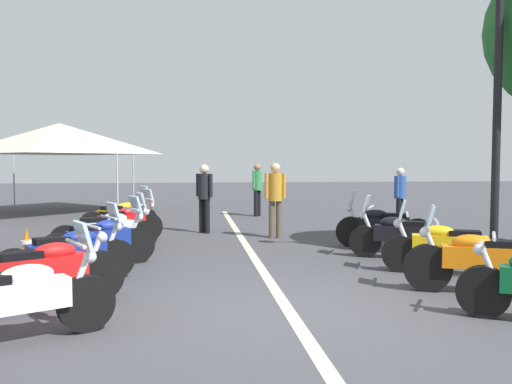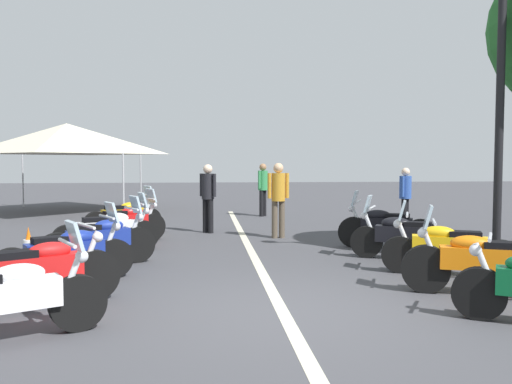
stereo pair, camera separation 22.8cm
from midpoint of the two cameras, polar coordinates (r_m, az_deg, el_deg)
The scene contains 20 objects.
ground_plane at distance 6.59m, azimuth 2.55°, elevation -12.76°, with size 80.00×80.00×0.00m, color #424247.
lane_centre_stripe at distance 10.21m, azimuth -0.95°, elevation -6.97°, with size 18.31×0.16×0.01m, color beige.
motorcycle_left_row_0 at distance 5.87m, azimuth -26.02°, elevation -10.47°, with size 1.17×1.95×1.19m.
motorcycle_left_row_1 at distance 7.04m, azimuth -23.11°, elevation -8.07°, with size 1.22×1.91×1.01m.
motorcycle_left_row_2 at distance 8.35m, azimuth -20.33°, elevation -6.31°, with size 1.18×1.88×1.20m.
motorcycle_left_row_3 at distance 9.52m, azimuth -17.18°, elevation -5.02°, with size 1.13×1.86×1.21m.
motorcycle_left_row_4 at distance 10.96m, azimuth -16.44°, elevation -3.99°, with size 1.04×2.01×1.19m.
motorcycle_left_row_5 at distance 12.17m, azimuth -14.73°, elevation -3.23°, with size 1.18×1.75×1.20m.
motorcycle_left_row_6 at distance 13.58m, azimuth -14.89°, elevation -2.56°, with size 1.27×1.78×1.20m.
motorcycle_right_row_1 at distance 7.85m, azimuth 22.65°, elevation -6.84°, with size 1.00×2.07×1.22m.
motorcycle_right_row_2 at distance 9.03m, azimuth 19.37°, elevation -5.58°, with size 1.02×2.03×1.19m.
motorcycle_right_row_3 at distance 10.18m, azimuth 14.96°, elevation -4.53°, with size 1.07×1.88×1.19m.
motorcycle_right_row_4 at distance 11.35m, azimuth 13.00°, elevation -3.63°, with size 1.01×1.89×1.22m.
street_lamp_twin_globe at distance 10.16m, azimuth 24.20°, elevation 12.06°, with size 0.32×1.22×5.03m.
traffic_cone_0 at distance 10.66m, azimuth -24.17°, elevation -5.25°, with size 0.36×0.36×0.61m.
bystander_0 at distance 12.54m, azimuth 1.59°, elevation -0.20°, with size 0.32×0.52×1.79m.
bystander_1 at distance 13.47m, azimuth -6.10°, elevation -0.08°, with size 0.39×0.42×1.75m.
bystander_3 at distance 17.56m, azimuth -0.23°, elevation 0.73°, with size 0.43×0.37×1.76m.
bystander_4 at distance 14.88m, azimuth 14.93°, elevation -0.10°, with size 0.43×0.38×1.66m.
event_tent at distance 20.20m, azimuth -20.87°, elevation 5.43°, with size 5.18×5.18×3.20m.
Camera 1 is at (-6.24, 1.16, 1.82)m, focal length 36.92 mm.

